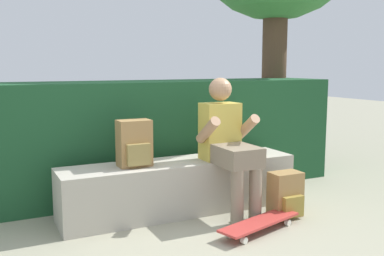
{
  "coord_description": "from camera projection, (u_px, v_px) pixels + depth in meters",
  "views": [
    {
      "loc": [
        -1.63,
        -3.14,
        1.33
      ],
      "look_at": [
        0.17,
        0.53,
        0.75
      ],
      "focal_mm": 41.24,
      "sensor_mm": 36.0,
      "label": 1
    }
  ],
  "objects": [
    {
      "name": "backpack_on_ground",
      "position": [
        286.0,
        195.0,
        3.9
      ],
      "size": [
        0.28,
        0.23,
        0.4
      ],
      "color": "#A37A47",
      "rests_on": "ground"
    },
    {
      "name": "ground_plane",
      "position": [
        202.0,
        226.0,
        3.69
      ],
      "size": [
        24.0,
        24.0,
        0.0
      ],
      "primitive_type": "plane",
      "color": "gray"
    },
    {
      "name": "skateboard_near_person",
      "position": [
        260.0,
        223.0,
        3.55
      ],
      "size": [
        0.82,
        0.42,
        0.09
      ],
      "color": "#BC3833",
      "rests_on": "ground"
    },
    {
      "name": "person_skater",
      "position": [
        228.0,
        141.0,
        3.93
      ],
      "size": [
        0.49,
        0.62,
        1.22
      ],
      "color": "gold",
      "rests_on": "ground"
    },
    {
      "name": "hedge_row",
      "position": [
        145.0,
        137.0,
        4.65
      ],
      "size": [
        4.29,
        0.76,
        1.17
      ],
      "color": "#1C4A29",
      "rests_on": "ground"
    },
    {
      "name": "bench_main",
      "position": [
        181.0,
        186.0,
        4.03
      ],
      "size": [
        2.19,
        0.48,
        0.47
      ],
      "color": "#B2AB9C",
      "rests_on": "ground"
    },
    {
      "name": "backpack_on_bench",
      "position": [
        135.0,
        144.0,
        3.77
      ],
      "size": [
        0.28,
        0.23,
        0.4
      ],
      "color": "#A37A47",
      "rests_on": "bench_main"
    }
  ]
}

